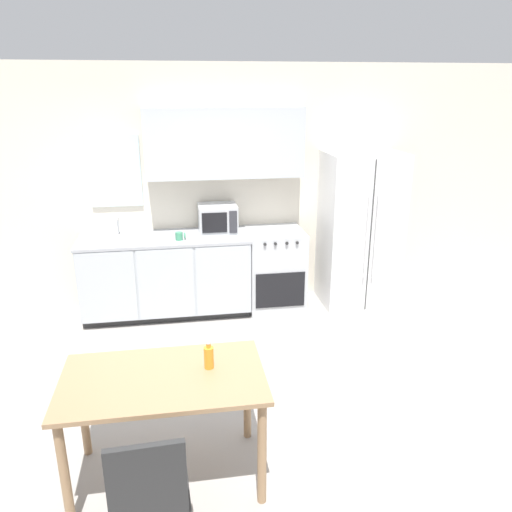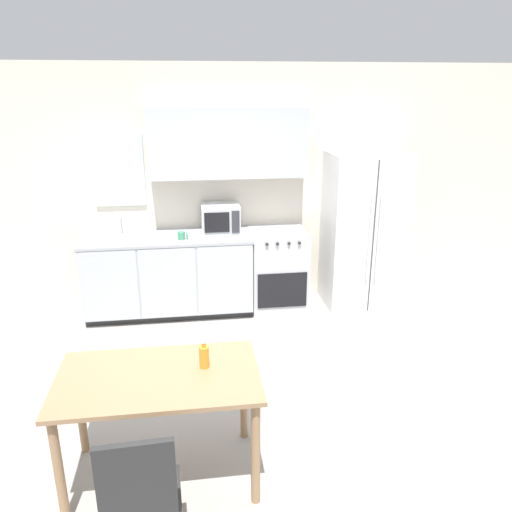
{
  "view_description": "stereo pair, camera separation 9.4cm",
  "coord_description": "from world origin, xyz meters",
  "px_view_note": "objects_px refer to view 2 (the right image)",
  "views": [
    {
      "loc": [
        -0.36,
        -3.54,
        2.46
      ],
      "look_at": [
        0.3,
        0.52,
        1.05
      ],
      "focal_mm": 35.0,
      "sensor_mm": 36.0,
      "label": 1
    },
    {
      "loc": [
        -0.27,
        -3.55,
        2.46
      ],
      "look_at": [
        0.3,
        0.52,
        1.05
      ],
      "focal_mm": 35.0,
      "sensor_mm": 36.0,
      "label": 2
    }
  ],
  "objects_px": {
    "drink_bottle": "(204,356)",
    "refrigerator": "(363,230)",
    "dining_chair_near": "(140,498)",
    "coffee_mug": "(182,236)",
    "dining_table": "(159,390)",
    "oven_range": "(277,269)",
    "microwave": "(220,218)"
  },
  "relations": [
    {
      "from": "drink_bottle",
      "to": "refrigerator",
      "type": "bearing_deg",
      "value": 52.42
    },
    {
      "from": "refrigerator",
      "to": "dining_chair_near",
      "type": "height_order",
      "value": "refrigerator"
    },
    {
      "from": "coffee_mug",
      "to": "dining_chair_near",
      "type": "distance_m",
      "value": 3.19
    },
    {
      "from": "dining_table",
      "to": "coffee_mug",
      "type": "bearing_deg",
      "value": 86.39
    },
    {
      "from": "refrigerator",
      "to": "dining_chair_near",
      "type": "relative_size",
      "value": 1.9
    },
    {
      "from": "dining_chair_near",
      "to": "drink_bottle",
      "type": "bearing_deg",
      "value": 63.36
    },
    {
      "from": "dining_table",
      "to": "drink_bottle",
      "type": "relative_size",
      "value": 6.53
    },
    {
      "from": "oven_range",
      "to": "microwave",
      "type": "height_order",
      "value": "microwave"
    },
    {
      "from": "coffee_mug",
      "to": "drink_bottle",
      "type": "xyz_separation_m",
      "value": [
        0.14,
        -2.35,
        -0.11
      ]
    },
    {
      "from": "refrigerator",
      "to": "drink_bottle",
      "type": "height_order",
      "value": "refrigerator"
    },
    {
      "from": "oven_range",
      "to": "coffee_mug",
      "type": "height_order",
      "value": "coffee_mug"
    },
    {
      "from": "dining_table",
      "to": "dining_chair_near",
      "type": "height_order",
      "value": "dining_chair_near"
    },
    {
      "from": "dining_table",
      "to": "drink_bottle",
      "type": "height_order",
      "value": "drink_bottle"
    },
    {
      "from": "microwave",
      "to": "dining_chair_near",
      "type": "xyz_separation_m",
      "value": [
        -0.65,
        -3.41,
        -0.52
      ]
    },
    {
      "from": "refrigerator",
      "to": "drink_bottle",
      "type": "distance_m",
      "value": 3.14
    },
    {
      "from": "oven_range",
      "to": "dining_table",
      "type": "bearing_deg",
      "value": -115.4
    },
    {
      "from": "coffee_mug",
      "to": "drink_bottle",
      "type": "distance_m",
      "value": 2.36
    },
    {
      "from": "coffee_mug",
      "to": "dining_chair_near",
      "type": "xyz_separation_m",
      "value": [
        -0.22,
        -3.16,
        -0.41
      ]
    },
    {
      "from": "refrigerator",
      "to": "drink_bottle",
      "type": "relative_size",
      "value": 9.17
    },
    {
      "from": "microwave",
      "to": "refrigerator",
      "type": "bearing_deg",
      "value": -4.15
    },
    {
      "from": "microwave",
      "to": "coffee_mug",
      "type": "bearing_deg",
      "value": -149.35
    },
    {
      "from": "refrigerator",
      "to": "coffee_mug",
      "type": "distance_m",
      "value": 2.06
    },
    {
      "from": "refrigerator",
      "to": "coffee_mug",
      "type": "relative_size",
      "value": 16.42
    },
    {
      "from": "dining_table",
      "to": "drink_bottle",
      "type": "bearing_deg",
      "value": 11.43
    },
    {
      "from": "coffee_mug",
      "to": "refrigerator",
      "type": "bearing_deg",
      "value": 3.82
    },
    {
      "from": "dining_table",
      "to": "drink_bottle",
      "type": "xyz_separation_m",
      "value": [
        0.29,
        0.06,
        0.19
      ]
    },
    {
      "from": "oven_range",
      "to": "dining_table",
      "type": "height_order",
      "value": "oven_range"
    },
    {
      "from": "dining_table",
      "to": "dining_chair_near",
      "type": "bearing_deg",
      "value": -95.07
    },
    {
      "from": "microwave",
      "to": "drink_bottle",
      "type": "distance_m",
      "value": 2.63
    },
    {
      "from": "coffee_mug",
      "to": "dining_table",
      "type": "distance_m",
      "value": 2.43
    },
    {
      "from": "oven_range",
      "to": "dining_chair_near",
      "type": "relative_size",
      "value": 0.98
    },
    {
      "from": "coffee_mug",
      "to": "dining_chair_near",
      "type": "relative_size",
      "value": 0.12
    }
  ]
}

